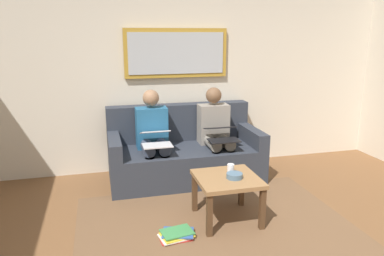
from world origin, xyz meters
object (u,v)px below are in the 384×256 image
object	(u,v)px
person_left	(216,130)
magazine_stack	(177,235)
person_right	(153,134)
laptop_black	(222,133)
coffee_table	(227,184)
couch	(184,153)
bowl	(234,176)
cup	(231,168)
laptop_silver	(156,138)
framed_mirror	(176,53)

from	to	relation	value
person_left	magazine_stack	distance (m)	1.68
person_right	magazine_stack	xyz separation A→B (m)	(0.01, 1.36, -0.58)
person_left	person_right	xyz separation A→B (m)	(0.80, 0.00, 0.00)
laptop_black	magazine_stack	xyz separation A→B (m)	(0.80, 1.12, -0.60)
laptop_black	coffee_table	bearing A→B (deg)	74.50
coffee_table	person_right	distance (m)	1.29
couch	laptop_black	xyz separation A→B (m)	(-0.40, 0.31, 0.32)
bowl	person_right	xyz separation A→B (m)	(0.60, -1.19, 0.13)
cup	person_right	world-z (taller)	person_right
bowl	laptop_black	size ratio (longest dim) A/B	0.41
cup	magazine_stack	world-z (taller)	cup
bowl	laptop_silver	distance (m)	1.14
laptop_black	laptop_silver	size ratio (longest dim) A/B	0.99
coffee_table	cup	distance (m)	0.17
couch	bowl	distance (m)	1.29
person_right	laptop_silver	size ratio (longest dim) A/B	3.02
magazine_stack	laptop_black	bearing A→B (deg)	-125.68
couch	person_right	xyz separation A→B (m)	(0.40, 0.07, 0.30)
cup	magazine_stack	distance (m)	0.83
laptop_black	person_right	world-z (taller)	person_right
framed_mirror	bowl	xyz separation A→B (m)	(-0.20, 1.65, -1.08)
coffee_table	person_left	bearing A→B (deg)	-102.38
bowl	laptop_silver	bearing A→B (deg)	-57.94
couch	coffee_table	bearing A→B (deg)	96.85
laptop_black	person_right	size ratio (longest dim) A/B	0.33
person_left	laptop_black	size ratio (longest dim) A/B	3.05
couch	cup	bearing A→B (deg)	100.89
person_left	person_right	world-z (taller)	same
framed_mirror	person_right	bearing A→B (deg)	48.93
couch	laptop_black	bearing A→B (deg)	142.30
bowl	person_left	world-z (taller)	person_left
couch	magazine_stack	size ratio (longest dim) A/B	5.38
coffee_table	laptop_black	size ratio (longest dim) A/B	1.60
couch	person_right	bearing A→B (deg)	9.71
couch	person_left	bearing A→B (deg)	170.29
person_right	laptop_silver	xyz separation A→B (m)	(0.00, 0.24, 0.02)
framed_mirror	person_right	world-z (taller)	framed_mirror
framed_mirror	cup	world-z (taller)	framed_mirror
framed_mirror	person_left	bearing A→B (deg)	131.07
laptop_black	person_right	xyz separation A→B (m)	(0.80, -0.24, -0.02)
bowl	coffee_table	bearing A→B (deg)	-38.94
framed_mirror	magazine_stack	world-z (taller)	framed_mirror
framed_mirror	laptop_silver	xyz separation A→B (m)	(0.40, 0.69, -0.92)
coffee_table	person_right	xyz separation A→B (m)	(0.54, -1.15, 0.23)
coffee_table	laptop_black	world-z (taller)	laptop_black
laptop_silver	magazine_stack	xyz separation A→B (m)	(0.01, 1.12, -0.60)
bowl	magazine_stack	xyz separation A→B (m)	(0.61, 0.17, -0.44)
cup	bowl	world-z (taller)	cup
person_left	laptop_silver	world-z (taller)	person_left
bowl	laptop_black	xyz separation A→B (m)	(-0.20, -0.95, 0.16)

